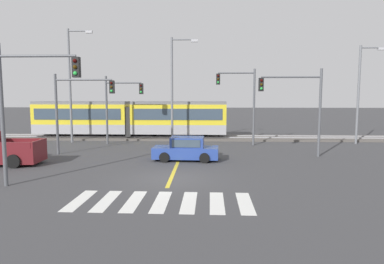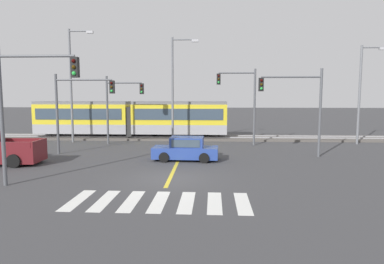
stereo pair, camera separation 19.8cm
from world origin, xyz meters
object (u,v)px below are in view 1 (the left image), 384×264
object	(u,v)px
traffic_light_near_left	(27,95)
street_lamp_centre	(174,84)
traffic_light_mid_left	(77,101)
street_lamp_west	(72,80)
light_rail_tram	(130,117)
street_lamp_east	(361,89)
traffic_light_mid_right	(299,99)
traffic_light_far_left	(119,100)
traffic_light_far_right	(242,95)
sedan_crossing	(186,150)

from	to	relation	value
traffic_light_near_left	street_lamp_centre	distance (m)	15.32
traffic_light_mid_left	traffic_light_near_left	bearing A→B (deg)	-83.43
street_lamp_west	light_rail_tram	bearing A→B (deg)	34.92
traffic_light_mid_left	street_lamp_east	distance (m)	23.08
traffic_light_mid_right	street_lamp_west	xyz separation A→B (m)	(-18.05, 6.33, 1.63)
traffic_light_far_left	street_lamp_west	distance (m)	4.85
traffic_light_mid_right	light_rail_tram	bearing A→B (deg)	145.35
traffic_light_far_right	street_lamp_east	world-z (taller)	street_lamp_east
light_rail_tram	traffic_light_far_left	xyz separation A→B (m)	(-0.03, -4.07, 1.71)
traffic_light_far_right	light_rail_tram	bearing A→B (deg)	157.88
street_lamp_centre	traffic_light_mid_right	bearing A→B (deg)	-33.65
light_rail_tram	traffic_light_far_right	distance (m)	11.35
street_lamp_west	traffic_light_near_left	bearing A→B (deg)	-75.82
traffic_light_far_right	traffic_light_mid_left	size ratio (longest dim) A/B	1.12
traffic_light_far_right	traffic_light_mid_right	world-z (taller)	traffic_light_far_right
street_lamp_centre	sedan_crossing	bearing A→B (deg)	-79.34
traffic_light_mid_left	traffic_light_mid_right	bearing A→B (deg)	-0.83
sedan_crossing	traffic_light_near_left	xyz separation A→B (m)	(-6.79, -6.66, 3.53)
traffic_light_mid_left	street_lamp_centre	world-z (taller)	street_lamp_centre
traffic_light_near_left	light_rail_tram	bearing A→B (deg)	87.69
street_lamp_west	traffic_light_mid_left	bearing A→B (deg)	-65.99
light_rail_tram	street_lamp_centre	bearing A→B (deg)	-36.53
street_lamp_east	traffic_light_far_left	bearing A→B (deg)	-177.21
traffic_light_far_left	street_lamp_centre	bearing A→B (deg)	7.83
traffic_light_far_left	traffic_light_mid_left	world-z (taller)	traffic_light_far_left
sedan_crossing	street_lamp_west	world-z (taller)	street_lamp_west
street_lamp_west	street_lamp_centre	size ratio (longest dim) A/B	1.09
traffic_light_mid_right	street_lamp_centre	size ratio (longest dim) A/B	0.66
sedan_crossing	traffic_light_far_right	xyz separation A→B (m)	(4.25, 6.90, 3.50)
light_rail_tram	street_lamp_centre	size ratio (longest dim) A/B	2.04
traffic_light_far_left	light_rail_tram	bearing A→B (deg)	89.61
sedan_crossing	street_lamp_centre	xyz separation A→B (m)	(-1.44, 7.67, 4.44)
traffic_light_near_left	street_lamp_centre	world-z (taller)	street_lamp_centre
traffic_light_far_left	traffic_light_mid_right	bearing A→B (deg)	-21.39
light_rail_tram	street_lamp_centre	world-z (taller)	street_lamp_centre
street_lamp_west	traffic_light_far_right	bearing A→B (deg)	-4.29
light_rail_tram	traffic_light_mid_left	bearing A→B (deg)	-100.49
traffic_light_near_left	street_lamp_west	distance (m)	15.19
light_rail_tram	traffic_light_near_left	bearing A→B (deg)	-92.31
traffic_light_far_right	traffic_light_mid_right	size ratio (longest dim) A/B	1.06
street_lamp_west	street_lamp_east	world-z (taller)	street_lamp_west
traffic_light_mid_right	traffic_light_mid_left	distance (m)	15.33
street_lamp_east	traffic_light_mid_right	bearing A→B (deg)	-137.39
traffic_light_far_left	street_lamp_east	world-z (taller)	street_lamp_east
traffic_light_near_left	street_lamp_east	bearing A→B (deg)	34.66
street_lamp_east	light_rail_tram	bearing A→B (deg)	171.50
sedan_crossing	traffic_light_far_left	xyz separation A→B (m)	(-6.10, 7.03, 3.06)
sedan_crossing	traffic_light_mid_left	size ratio (longest dim) A/B	0.75
traffic_light_near_left	traffic_light_mid_left	world-z (taller)	traffic_light_near_left
traffic_light_far_left	street_lamp_centre	xyz separation A→B (m)	(4.66, 0.64, 1.38)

